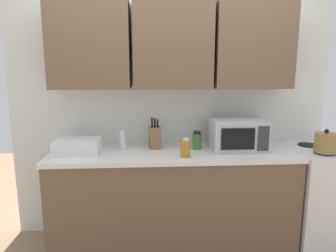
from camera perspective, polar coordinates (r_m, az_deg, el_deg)
name	(u,v)px	position (r m, az deg, el deg)	size (l,w,h in m)	color
wall_back_with_cabinets	(172,74)	(2.85, 0.67, 9.66)	(3.05, 0.38, 2.60)	silver
counter_run	(173,198)	(2.87, 0.98, -13.41)	(2.18, 0.63, 0.90)	brown
stove_range	(329,195)	(3.31, 27.95, -11.36)	(0.76, 0.64, 0.91)	silver
kettle	(326,143)	(2.95, 27.47, -2.79)	(0.19, 0.19, 0.20)	olive
microwave	(237,134)	(2.82, 12.89, -1.53)	(0.48, 0.37, 0.28)	#B7B7BC
dish_rack	(78,146)	(2.76, -16.53, -3.65)	(0.38, 0.30, 0.12)	silver
knife_block	(155,137)	(2.80, -2.48, -2.09)	(0.11, 0.13, 0.29)	brown
bottle_amber_vinegar	(186,148)	(2.53, 3.32, -4.23)	(0.08, 0.08, 0.16)	#AD701E
bottle_clear_tall	(123,140)	(2.79, -8.52, -2.66)	(0.05, 0.05, 0.18)	silver
bottle_green_oil	(197,141)	(2.79, 5.46, -2.73)	(0.08, 0.08, 0.17)	#386B2D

